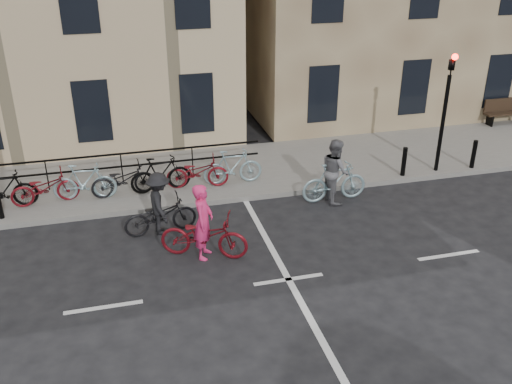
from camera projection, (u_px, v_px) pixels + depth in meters
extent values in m
plane|color=black|center=(288.00, 280.00, 12.66)|extent=(120.00, 120.00, 0.00)
cube|color=slate|center=(100.00, 185.00, 16.95)|extent=(46.00, 4.00, 0.15)
cylinder|color=black|center=(442.00, 124.00, 17.15)|extent=(0.12, 0.12, 3.00)
imported|color=black|center=(452.00, 59.00, 16.31)|extent=(0.15, 0.18, 0.90)
sphere|color=#FF0C05|center=(455.00, 57.00, 16.16)|extent=(0.18, 0.18, 0.18)
cylinder|color=black|center=(404.00, 162.00, 17.25)|extent=(0.14, 0.14, 0.90)
cylinder|color=black|center=(474.00, 154.00, 17.79)|extent=(0.14, 0.14, 0.90)
cube|color=black|center=(490.00, 120.00, 21.55)|extent=(0.06, 0.38, 0.40)
cube|color=black|center=(505.00, 113.00, 21.59)|extent=(1.60, 0.40, 0.06)
cube|color=black|center=(503.00, 105.00, 21.62)|extent=(1.60, 0.06, 0.50)
cube|color=black|center=(103.00, 169.00, 16.67)|extent=(9.35, 0.04, 0.95)
imported|color=black|center=(3.00, 190.00, 15.26)|extent=(1.75, 0.49, 1.05)
imported|color=maroon|center=(45.00, 188.00, 15.52)|extent=(1.80, 0.63, 0.95)
imported|color=#8BADB6|center=(84.00, 182.00, 15.74)|extent=(1.75, 0.49, 1.05)
imported|color=black|center=(123.00, 180.00, 16.00)|extent=(1.80, 0.63, 0.95)
imported|color=black|center=(161.00, 174.00, 16.22)|extent=(1.75, 0.49, 1.05)
imported|color=maroon|center=(197.00, 172.00, 16.48)|extent=(1.80, 0.63, 0.95)
imported|color=#8BADB6|center=(233.00, 167.00, 16.70)|extent=(1.75, 0.49, 1.05)
imported|color=maroon|center=(204.00, 236.00, 13.32)|extent=(2.21, 1.48, 1.10)
imported|color=#F12A6F|center=(203.00, 221.00, 13.15)|extent=(0.67, 0.80, 1.86)
imported|color=#8BADB6|center=(334.00, 182.00, 15.99)|extent=(1.90, 0.56, 1.14)
imported|color=slate|center=(335.00, 171.00, 15.84)|extent=(0.71, 0.90, 1.83)
imported|color=black|center=(160.00, 215.00, 14.37)|extent=(1.91, 0.86, 0.97)
imported|color=black|center=(159.00, 204.00, 14.22)|extent=(0.73, 1.13, 1.64)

